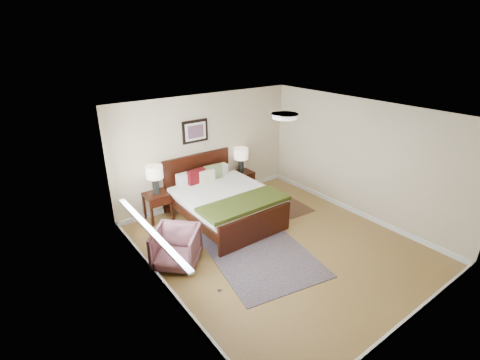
{
  "coord_description": "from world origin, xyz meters",
  "views": [
    {
      "loc": [
        -3.89,
        -4.04,
        3.7
      ],
      "look_at": [
        -0.18,
        0.98,
        1.05
      ],
      "focal_mm": 26.0,
      "sensor_mm": 36.0,
      "label": 1
    }
  ],
  "objects_px": {
    "bed": "(223,197)",
    "rug_persian": "(258,252)",
    "lamp_left": "(155,174)",
    "nightstand_left": "(158,199)",
    "armchair": "(176,248)",
    "nightstand_right": "(241,180)",
    "lamp_right": "(241,156)"
  },
  "relations": [
    {
      "from": "bed",
      "to": "rug_persian",
      "type": "height_order",
      "value": "bed"
    },
    {
      "from": "lamp_right",
      "to": "lamp_left",
      "type": "bearing_deg",
      "value": 180.0
    },
    {
      "from": "lamp_left",
      "to": "armchair",
      "type": "xyz_separation_m",
      "value": [
        -0.41,
        -1.67,
        -0.7
      ]
    },
    {
      "from": "lamp_right",
      "to": "armchair",
      "type": "bearing_deg",
      "value": -147.47
    },
    {
      "from": "lamp_left",
      "to": "lamp_right",
      "type": "height_order",
      "value": "lamp_left"
    },
    {
      "from": "rug_persian",
      "to": "lamp_right",
      "type": "bearing_deg",
      "value": 71.14
    },
    {
      "from": "lamp_left",
      "to": "lamp_right",
      "type": "relative_size",
      "value": 1.0
    },
    {
      "from": "lamp_left",
      "to": "lamp_right",
      "type": "bearing_deg",
      "value": 0.0
    },
    {
      "from": "nightstand_left",
      "to": "lamp_left",
      "type": "xyz_separation_m",
      "value": [
        0.0,
        0.02,
        0.55
      ]
    },
    {
      "from": "bed",
      "to": "lamp_left",
      "type": "distance_m",
      "value": 1.48
    },
    {
      "from": "bed",
      "to": "rug_persian",
      "type": "bearing_deg",
      "value": -96.98
    },
    {
      "from": "nightstand_right",
      "to": "rug_persian",
      "type": "xyz_separation_m",
      "value": [
        -1.27,
        -2.22,
        -0.35
      ]
    },
    {
      "from": "nightstand_right",
      "to": "lamp_right",
      "type": "height_order",
      "value": "lamp_right"
    },
    {
      "from": "nightstand_left",
      "to": "lamp_left",
      "type": "height_order",
      "value": "lamp_left"
    },
    {
      "from": "lamp_right",
      "to": "bed",
      "type": "bearing_deg",
      "value": -142.3
    },
    {
      "from": "lamp_left",
      "to": "rug_persian",
      "type": "bearing_deg",
      "value": -67.39
    },
    {
      "from": "bed",
      "to": "rug_persian",
      "type": "relative_size",
      "value": 0.93
    },
    {
      "from": "nightstand_right",
      "to": "bed",
      "type": "bearing_deg",
      "value": -142.76
    },
    {
      "from": "nightstand_left",
      "to": "lamp_right",
      "type": "distance_m",
      "value": 2.26
    },
    {
      "from": "lamp_left",
      "to": "armchair",
      "type": "height_order",
      "value": "lamp_left"
    },
    {
      "from": "nightstand_left",
      "to": "lamp_left",
      "type": "distance_m",
      "value": 0.55
    },
    {
      "from": "bed",
      "to": "armchair",
      "type": "height_order",
      "value": "bed"
    },
    {
      "from": "armchair",
      "to": "rug_persian",
      "type": "xyz_separation_m",
      "value": [
        1.35,
        -0.57,
        -0.34
      ]
    },
    {
      "from": "nightstand_left",
      "to": "nightstand_right",
      "type": "distance_m",
      "value": 2.2
    },
    {
      "from": "nightstand_right",
      "to": "lamp_right",
      "type": "xyz_separation_m",
      "value": [
        0.0,
        0.01,
        0.64
      ]
    },
    {
      "from": "lamp_left",
      "to": "nightstand_left",
      "type": "bearing_deg",
      "value": -90.0
    },
    {
      "from": "lamp_right",
      "to": "nightstand_right",
      "type": "bearing_deg",
      "value": -90.0
    },
    {
      "from": "bed",
      "to": "nightstand_left",
      "type": "relative_size",
      "value": 3.61
    },
    {
      "from": "lamp_left",
      "to": "armchair",
      "type": "distance_m",
      "value": 1.85
    },
    {
      "from": "rug_persian",
      "to": "bed",
      "type": "bearing_deg",
      "value": 93.73
    },
    {
      "from": "armchair",
      "to": "rug_persian",
      "type": "distance_m",
      "value": 1.5
    },
    {
      "from": "lamp_right",
      "to": "armchair",
      "type": "height_order",
      "value": "lamp_right"
    }
  ]
}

